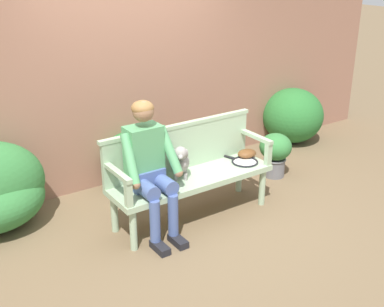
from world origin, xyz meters
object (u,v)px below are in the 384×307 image
at_px(tennis_racket, 243,161).
at_px(baseball_glove, 247,154).
at_px(potted_plant, 275,152).
at_px(garden_bench, 192,181).
at_px(person_seated, 149,164).
at_px(dog_on_bench, 181,161).

xyz_separation_m(tennis_racket, baseball_glove, (0.12, 0.08, 0.04)).
height_order(baseball_glove, potted_plant, baseball_glove).
distance_m(garden_bench, person_seated, 0.61).
bearing_deg(baseball_glove, garden_bench, -167.82).
distance_m(tennis_racket, potted_plant, 0.83).
bearing_deg(baseball_glove, potted_plant, 25.47).
bearing_deg(person_seated, tennis_racket, 0.25).
bearing_deg(potted_plant, person_seated, -171.46).
bearing_deg(dog_on_bench, tennis_racket, -2.75).
distance_m(dog_on_bench, baseball_glove, 0.92).
bearing_deg(person_seated, baseball_glove, 3.61).
height_order(person_seated, dog_on_bench, person_seated).
xyz_separation_m(person_seated, dog_on_bench, (0.39, 0.04, -0.08)).
distance_m(person_seated, tennis_racket, 1.20).
xyz_separation_m(dog_on_bench, potted_plant, (1.55, 0.25, -0.34)).
relative_size(person_seated, potted_plant, 2.43).
bearing_deg(garden_bench, tennis_racket, -0.98).
height_order(garden_bench, tennis_racket, tennis_racket).
xyz_separation_m(dog_on_bench, tennis_racket, (0.78, -0.04, -0.18)).
bearing_deg(dog_on_bench, baseball_glove, 2.45).
bearing_deg(tennis_racket, garden_bench, 179.02).
distance_m(tennis_racket, baseball_glove, 0.15).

